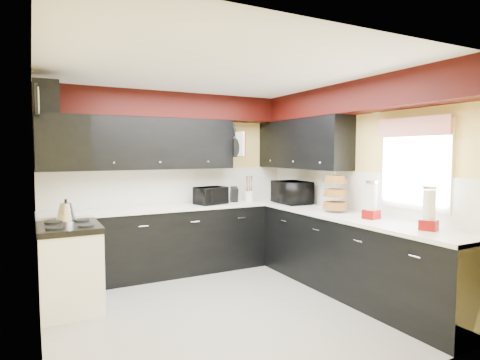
% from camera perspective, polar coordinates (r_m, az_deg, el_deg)
% --- Properties ---
extents(ground, '(3.60, 3.60, 0.00)m').
position_cam_1_polar(ground, '(4.55, -1.81, -17.77)').
color(ground, gray).
rests_on(ground, ground).
extents(wall_back, '(3.60, 0.06, 2.50)m').
position_cam_1_polar(wall_back, '(5.91, -9.44, -0.29)').
color(wall_back, '#E0C666').
rests_on(wall_back, ground).
extents(wall_right, '(0.06, 3.60, 2.50)m').
position_cam_1_polar(wall_right, '(5.28, 16.05, -0.90)').
color(wall_right, '#E0C666').
rests_on(wall_right, ground).
extents(wall_left, '(0.06, 3.60, 2.50)m').
position_cam_1_polar(wall_left, '(3.83, -26.94, -2.98)').
color(wall_left, '#E0C666').
rests_on(wall_left, ground).
extents(ceiling, '(3.60, 3.60, 0.06)m').
position_cam_1_polar(ceiling, '(4.30, -1.89, 14.90)').
color(ceiling, white).
rests_on(ceiling, wall_back).
extents(cab_back, '(3.60, 0.60, 0.90)m').
position_cam_1_polar(cab_back, '(5.75, -8.41, -8.47)').
color(cab_back, black).
rests_on(cab_back, ground).
extents(cab_right, '(0.60, 3.00, 0.90)m').
position_cam_1_polar(cab_right, '(4.99, 15.74, -10.50)').
color(cab_right, black).
rests_on(cab_right, ground).
extents(counter_back, '(3.62, 0.64, 0.04)m').
position_cam_1_polar(counter_back, '(5.66, -8.45, -3.82)').
color(counter_back, white).
rests_on(counter_back, cab_back).
extents(counter_right, '(0.64, 3.02, 0.04)m').
position_cam_1_polar(counter_right, '(4.90, 15.85, -5.16)').
color(counter_right, white).
rests_on(counter_right, cab_right).
extents(splash_back, '(3.60, 0.02, 0.50)m').
position_cam_1_polar(splash_back, '(5.91, -9.40, -0.87)').
color(splash_back, white).
rests_on(splash_back, counter_back).
extents(splash_right, '(0.02, 3.60, 0.50)m').
position_cam_1_polar(splash_right, '(5.28, 15.96, -1.55)').
color(splash_right, white).
rests_on(splash_right, counter_right).
extents(upper_back, '(2.60, 0.35, 0.70)m').
position_cam_1_polar(upper_back, '(5.59, -13.84, 5.05)').
color(upper_back, black).
rests_on(upper_back, wall_back).
extents(upper_right, '(0.35, 1.80, 0.70)m').
position_cam_1_polar(upper_right, '(5.84, 8.77, 5.07)').
color(upper_right, black).
rests_on(upper_right, wall_right).
extents(soffit_back, '(3.60, 0.36, 0.35)m').
position_cam_1_polar(soffit_back, '(5.76, -9.00, 10.31)').
color(soffit_back, black).
rests_on(soffit_back, wall_back).
extents(soffit_right, '(0.36, 3.24, 0.35)m').
position_cam_1_polar(soffit_right, '(5.05, 16.21, 11.11)').
color(soffit_right, black).
rests_on(soffit_right, wall_right).
extents(stove, '(0.60, 0.75, 0.86)m').
position_cam_1_polar(stove, '(4.74, -23.02, -11.70)').
color(stove, white).
rests_on(stove, ground).
extents(cooktop, '(0.62, 0.77, 0.06)m').
position_cam_1_polar(cooktop, '(4.64, -23.18, -6.22)').
color(cooktop, black).
rests_on(cooktop, stove).
extents(hood, '(0.50, 0.78, 0.55)m').
position_cam_1_polar(hood, '(4.56, -24.11, 4.83)').
color(hood, black).
rests_on(hood, wall_left).
extents(hood_duct, '(0.24, 0.40, 0.40)m').
position_cam_1_polar(hood_duct, '(4.59, -25.91, 10.03)').
color(hood_duct, black).
rests_on(hood_duct, wall_left).
extents(window, '(0.03, 0.86, 0.96)m').
position_cam_1_polar(window, '(4.64, 23.67, 1.98)').
color(window, white).
rests_on(window, wall_right).
extents(valance, '(0.04, 0.88, 0.20)m').
position_cam_1_polar(valance, '(4.60, 23.38, 6.96)').
color(valance, red).
rests_on(valance, wall_right).
extents(pan_top, '(0.03, 0.22, 0.40)m').
position_cam_1_polar(pan_top, '(5.98, -1.23, 7.00)').
color(pan_top, black).
rests_on(pan_top, upper_back).
extents(pan_mid, '(0.03, 0.28, 0.46)m').
position_cam_1_polar(pan_mid, '(5.86, -0.66, 4.62)').
color(pan_mid, black).
rests_on(pan_mid, upper_back).
extents(pan_low, '(0.03, 0.24, 0.42)m').
position_cam_1_polar(pan_low, '(6.09, -1.77, 4.31)').
color(pan_low, black).
rests_on(pan_low, upper_back).
extents(cut_board, '(0.03, 0.26, 0.35)m').
position_cam_1_polar(cut_board, '(5.76, -0.03, 5.13)').
color(cut_board, white).
rests_on(cut_board, upper_back).
extents(baskets, '(0.27, 0.27, 0.50)m').
position_cam_1_polar(baskets, '(5.13, 13.38, -1.77)').
color(baskets, brown).
rests_on(baskets, upper_right).
extents(clock, '(0.03, 0.30, 0.30)m').
position_cam_1_polar(clock, '(4.08, -26.96, 10.09)').
color(clock, black).
rests_on(clock, wall_left).
extents(deco_plate, '(0.03, 0.24, 0.24)m').
position_cam_1_polar(deco_plate, '(5.02, 18.82, 10.23)').
color(deco_plate, white).
rests_on(deco_plate, wall_right).
extents(toaster_oven, '(0.50, 0.45, 0.25)m').
position_cam_1_polar(toaster_oven, '(5.76, -4.13, -2.22)').
color(toaster_oven, black).
rests_on(toaster_oven, counter_back).
extents(microwave, '(0.42, 0.60, 0.32)m').
position_cam_1_polar(microwave, '(5.88, 7.44, -1.75)').
color(microwave, black).
rests_on(microwave, counter_right).
extents(utensil_crock, '(0.17, 0.17, 0.15)m').
position_cam_1_polar(utensil_crock, '(6.10, 1.34, -2.30)').
color(utensil_crock, silver).
rests_on(utensil_crock, counter_back).
extents(knife_block, '(0.13, 0.16, 0.22)m').
position_cam_1_polar(knife_block, '(6.00, -0.84, -2.10)').
color(knife_block, black).
rests_on(knife_block, counter_back).
extents(kettle, '(0.27, 0.27, 0.20)m').
position_cam_1_polar(kettle, '(4.91, -23.51, -4.16)').
color(kettle, '#ACABAF').
rests_on(kettle, cooktop).
extents(dispenser_a, '(0.17, 0.17, 0.41)m').
position_cam_1_polar(dispenser_a, '(4.71, 18.20, -2.82)').
color(dispenser_a, maroon).
rests_on(dispenser_a, counter_right).
extents(dispenser_b, '(0.19, 0.19, 0.40)m').
position_cam_1_polar(dispenser_b, '(4.23, 25.30, -3.80)').
color(dispenser_b, '#63110F').
rests_on(dispenser_b, counter_right).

